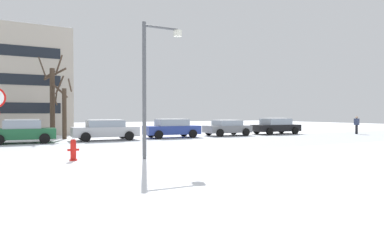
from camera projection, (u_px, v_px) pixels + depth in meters
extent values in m
plane|color=white|center=(56.00, 159.00, 13.90)|extent=(120.00, 120.00, 0.00)
cube|color=#B7BCC4|center=(49.00, 150.00, 17.04)|extent=(80.00, 9.12, 0.00)
cylinder|color=red|center=(73.00, 160.00, 13.29)|extent=(0.30, 0.30, 0.06)
cylinder|color=red|center=(73.00, 151.00, 13.29)|extent=(0.22, 0.22, 0.67)
sphere|color=red|center=(73.00, 141.00, 13.28)|extent=(0.21, 0.21, 0.21)
cylinder|color=red|center=(69.00, 150.00, 13.21)|extent=(0.12, 0.09, 0.09)
cylinder|color=red|center=(77.00, 150.00, 13.36)|extent=(0.12, 0.09, 0.09)
sphere|color=white|center=(73.00, 140.00, 13.28)|extent=(0.15, 0.15, 0.15)
cylinder|color=#4C4F54|center=(144.00, 91.00, 13.75)|extent=(0.16, 0.16, 5.63)
cylinder|color=#4C4F54|center=(161.00, 28.00, 14.06)|extent=(1.52, 0.10, 0.10)
cylinder|color=silver|center=(178.00, 33.00, 14.42)|extent=(0.36, 0.36, 0.25)
cube|color=#1E6038|center=(23.00, 134.00, 21.18)|extent=(3.93, 1.97, 0.67)
cube|color=#8C99A8|center=(23.00, 124.00, 21.17)|extent=(2.19, 1.74, 0.53)
cube|color=white|center=(23.00, 120.00, 21.16)|extent=(2.00, 1.61, 0.06)
cylinder|color=black|center=(44.00, 137.00, 22.54)|extent=(0.65, 0.25, 0.64)
cylinder|color=black|center=(45.00, 139.00, 20.89)|extent=(0.65, 0.25, 0.64)
cylinder|color=black|center=(1.00, 138.00, 21.47)|extent=(0.65, 0.25, 0.64)
cube|color=silver|center=(105.00, 132.00, 23.61)|extent=(4.58, 2.07, 0.67)
cube|color=#8C99A8|center=(105.00, 124.00, 23.60)|extent=(2.55, 1.83, 0.44)
cube|color=white|center=(105.00, 120.00, 23.60)|extent=(2.32, 1.68, 0.06)
cylinder|color=black|center=(123.00, 134.00, 25.10)|extent=(0.65, 0.25, 0.64)
cylinder|color=black|center=(129.00, 136.00, 23.39)|extent=(0.65, 0.25, 0.64)
cylinder|color=black|center=(82.00, 135.00, 23.85)|extent=(0.65, 0.25, 0.64)
cylinder|color=black|center=(86.00, 137.00, 22.13)|extent=(0.65, 0.25, 0.64)
cube|color=#283D93|center=(172.00, 130.00, 26.17)|extent=(4.39, 1.92, 0.66)
cube|color=#8C99A8|center=(172.00, 123.00, 26.16)|extent=(2.45, 1.69, 0.48)
cube|color=white|center=(172.00, 119.00, 26.15)|extent=(2.23, 1.56, 0.06)
cylinder|color=black|center=(184.00, 133.00, 27.56)|extent=(0.65, 0.25, 0.64)
cylinder|color=black|center=(193.00, 134.00, 25.98)|extent=(0.65, 0.25, 0.64)
cylinder|color=black|center=(151.00, 133.00, 26.36)|extent=(0.65, 0.25, 0.64)
cylinder|color=black|center=(159.00, 135.00, 24.78)|extent=(0.65, 0.25, 0.64)
cube|color=slate|center=(227.00, 129.00, 28.64)|extent=(3.99, 2.07, 0.60)
cube|color=#8C99A8|center=(227.00, 123.00, 28.63)|extent=(2.23, 1.84, 0.42)
cube|color=white|center=(227.00, 120.00, 28.63)|extent=(2.03, 1.70, 0.06)
cylinder|color=black|center=(234.00, 131.00, 30.06)|extent=(0.65, 0.25, 0.64)
cylinder|color=black|center=(246.00, 132.00, 28.32)|extent=(0.65, 0.25, 0.64)
cylinder|color=black|center=(209.00, 132.00, 28.97)|extent=(0.65, 0.25, 0.64)
cylinder|color=black|center=(220.00, 133.00, 27.23)|extent=(0.65, 0.25, 0.64)
cube|color=black|center=(276.00, 128.00, 30.86)|extent=(4.53, 2.08, 0.60)
cube|color=#8C99A8|center=(276.00, 122.00, 30.85)|extent=(2.52, 1.83, 0.55)
cube|color=white|center=(276.00, 118.00, 30.85)|extent=(2.29, 1.69, 0.06)
cylinder|color=black|center=(281.00, 130.00, 32.34)|extent=(0.65, 0.25, 0.64)
cylinder|color=black|center=(295.00, 131.00, 30.62)|extent=(0.65, 0.25, 0.64)
cylinder|color=black|center=(257.00, 130.00, 31.11)|extent=(0.65, 0.25, 0.64)
cylinder|color=black|center=(270.00, 131.00, 29.39)|extent=(0.65, 0.25, 0.64)
cylinder|color=black|center=(357.00, 130.00, 30.73)|extent=(0.14, 0.14, 0.84)
cylinder|color=black|center=(356.00, 129.00, 31.00)|extent=(0.14, 0.14, 0.84)
cube|color=#2D3856|center=(357.00, 122.00, 30.85)|extent=(0.36, 0.45, 0.59)
sphere|color=tan|center=(357.00, 117.00, 30.84)|extent=(0.22, 0.22, 0.22)
cylinder|color=#423326|center=(64.00, 114.00, 24.65)|extent=(0.31, 0.31, 3.73)
cylinder|color=#423326|center=(60.00, 85.00, 24.75)|extent=(0.75, 0.72, 1.44)
cylinder|color=#423326|center=(70.00, 85.00, 24.66)|extent=(0.44, 0.87, 0.93)
cylinder|color=#423326|center=(56.00, 96.00, 24.48)|extent=(0.34, 1.17, 1.07)
cylinder|color=#423326|center=(54.00, 94.00, 24.17)|extent=(0.36, 1.55, 1.63)
cylinder|color=#423326|center=(52.00, 104.00, 25.12)|extent=(0.36, 0.36, 5.27)
cylinder|color=#423326|center=(60.00, 91.00, 24.85)|extent=(1.25, 1.13, 1.01)
cylinder|color=#423326|center=(59.00, 65.00, 25.46)|extent=(0.51, 1.11, 1.47)
cylinder|color=#423326|center=(55.00, 74.00, 25.90)|extent=(1.66, 0.75, 1.03)
cylinder|color=#423326|center=(42.00, 67.00, 24.59)|extent=(0.50, 1.49, 1.69)
cylinder|color=#423326|center=(50.00, 74.00, 25.37)|extent=(0.89, 0.41, 0.68)
cube|color=#B2A899|center=(5.00, 84.00, 31.34)|extent=(10.86, 9.74, 9.40)
cube|color=white|center=(4.00, 33.00, 31.25)|extent=(10.65, 9.54, 0.10)
cube|color=black|center=(3.00, 108.00, 27.07)|extent=(8.69, 0.04, 0.90)
cube|color=black|center=(3.00, 79.00, 27.02)|extent=(8.69, 0.04, 0.90)
cube|color=black|center=(3.00, 49.00, 26.98)|extent=(8.69, 0.04, 0.90)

